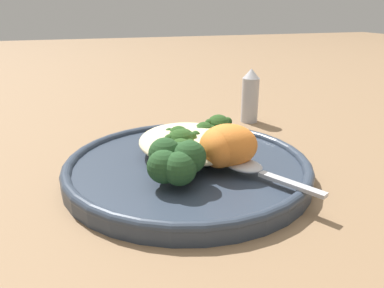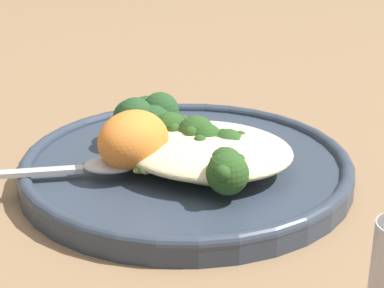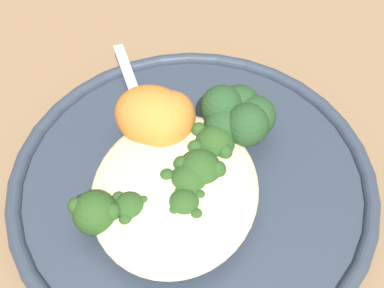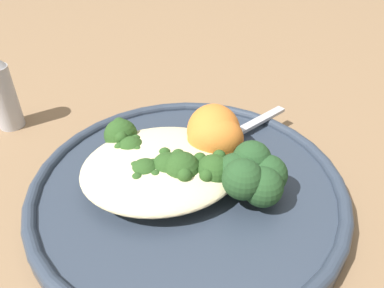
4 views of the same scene
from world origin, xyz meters
name	(u,v)px [view 1 (image 1 of 4)]	position (x,y,z in m)	size (l,w,h in m)	color
ground_plane	(186,173)	(0.00, 0.00, 0.00)	(4.00, 4.00, 0.00)	#846647
plate	(188,166)	(0.01, 0.00, 0.01)	(0.28, 0.28, 0.02)	#2D3847
quinoa_mound	(190,142)	(-0.01, 0.01, 0.03)	(0.14, 0.12, 0.02)	beige
broccoli_stalk_0	(221,134)	(-0.02, 0.05, 0.04)	(0.12, 0.05, 0.03)	#8EB25B
broccoli_stalk_1	(210,138)	(-0.02, 0.04, 0.03)	(0.10, 0.03, 0.03)	#8EB25B
broccoli_stalk_2	(192,142)	(-0.01, 0.01, 0.03)	(0.08, 0.08, 0.03)	#8EB25B
broccoli_stalk_3	(195,144)	(0.00, 0.01, 0.03)	(0.06, 0.07, 0.03)	#8EB25B
broccoli_stalk_4	(188,145)	(0.00, 0.00, 0.04)	(0.05, 0.09, 0.03)	#8EB25B
broccoli_stalk_5	(194,152)	(0.02, 0.00, 0.04)	(0.03, 0.09, 0.03)	#8EB25B
sweet_potato_chunk_0	(219,147)	(0.04, 0.03, 0.04)	(0.05, 0.04, 0.04)	orange
sweet_potato_chunk_1	(228,145)	(0.04, 0.04, 0.05)	(0.06, 0.05, 0.05)	orange
kale_tuft	(176,161)	(0.05, -0.03, 0.04)	(0.06, 0.06, 0.04)	#234723
spoon	(251,168)	(0.06, 0.05, 0.03)	(0.11, 0.07, 0.01)	#B7B7BC
salt_shaker	(250,96)	(-0.17, 0.16, 0.04)	(0.03, 0.03, 0.09)	#B2B2B7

